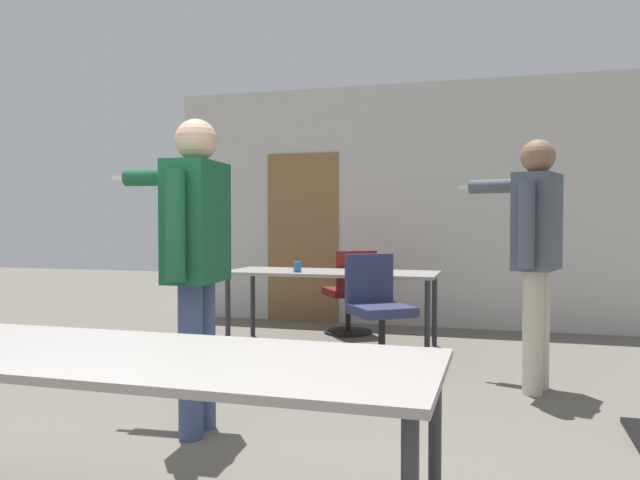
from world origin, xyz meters
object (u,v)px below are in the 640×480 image
Objects in this scene: person_near_casual at (194,244)px; office_chair_far_right at (351,295)px; office_chair_side_rolled at (378,313)px; person_far_watching at (535,240)px; drink_cup at (297,267)px.

office_chair_far_right is at bearing -6.44° from person_near_casual.
office_chair_side_rolled is 1.45m from office_chair_far_right.
drink_cup is (-2.10, 0.93, -0.30)m from person_far_watching.
person_near_casual is 17.84× the size of drink_cup.
office_chair_side_rolled is at bearing -27.93° from drink_cup.
drink_cup is at bearing -63.67° from office_chair_side_rolled.
person_near_casual is 3.37m from office_chair_far_right.
office_chair_side_rolled is at bearing -100.79° from office_chair_far_right.
person_far_watching is at bearing -78.71° from office_chair_far_right.
drink_cup is (-0.87, 0.46, 0.35)m from office_chair_side_rolled.
person_far_watching is 1.92× the size of office_chair_side_rolled.
person_far_watching is at bearing 123.43° from office_chair_side_rolled.
office_chair_side_rolled is (0.70, 1.95, -0.65)m from person_near_casual.
person_near_casual reaches higher than office_chair_far_right.
office_chair_far_right is at bearing 70.42° from drink_cup.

